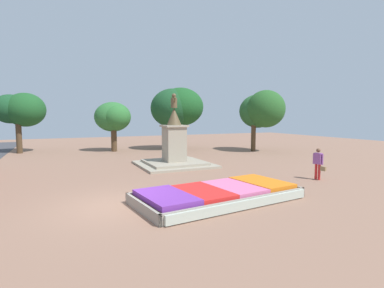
# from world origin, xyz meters

# --- Properties ---
(ground_plane) EXTENTS (75.51, 75.51, 0.00)m
(ground_plane) POSITION_xyz_m (0.00, 0.00, 0.00)
(ground_plane) COLOR #8C6651
(flower_planter) EXTENTS (6.85, 3.84, 0.54)m
(flower_planter) POSITION_xyz_m (3.88, -0.94, 0.25)
(flower_planter) COLOR #38281C
(flower_planter) RESTS_ON ground_plane
(statue_monument) EXTENTS (4.69, 4.69, 4.79)m
(statue_monument) POSITION_xyz_m (5.30, 7.58, 1.05)
(statue_monument) COLOR gray
(statue_monument) RESTS_ON ground_plane
(pedestrian_with_handbag) EXTENTS (0.30, 0.72, 1.64)m
(pedestrian_with_handbag) POSITION_xyz_m (10.49, 0.29, 0.92)
(pedestrian_with_handbag) COLOR red
(pedestrian_with_handbag) RESTS_ON ground_plane
(park_tree_far_left) EXTENTS (5.19, 4.79, 6.11)m
(park_tree_far_left) POSITION_xyz_m (9.12, 16.77, 4.14)
(park_tree_far_left) COLOR brown
(park_tree_far_left) RESTS_ON ground_plane
(park_tree_behind_statue) EXTENTS (3.54, 4.67, 5.68)m
(park_tree_behind_statue) POSITION_xyz_m (15.76, 11.93, 3.86)
(park_tree_behind_statue) COLOR #4C3823
(park_tree_behind_statue) RESTS_ON ground_plane
(park_tree_far_right) EXTENTS (3.39, 3.43, 4.62)m
(park_tree_far_right) POSITION_xyz_m (3.15, 17.65, 3.20)
(park_tree_far_right) COLOR #4C3823
(park_tree_far_right) RESTS_ON ground_plane
(park_tree_street_side) EXTENTS (4.42, 3.60, 5.39)m
(park_tree_street_side) POSITION_xyz_m (-4.74, 20.06, 3.87)
(park_tree_street_side) COLOR #4C3823
(park_tree_street_side) RESTS_ON ground_plane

